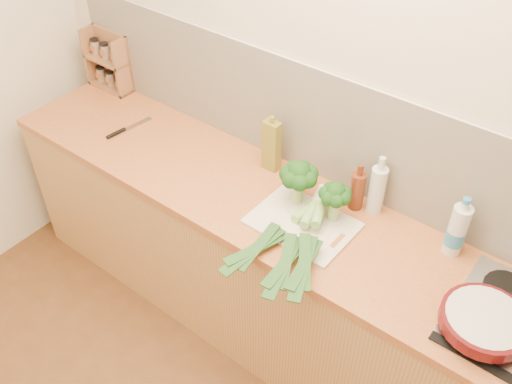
# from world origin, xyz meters

# --- Properties ---
(room_shell) EXTENTS (3.50, 3.50, 3.50)m
(room_shell) POSITION_xyz_m (0.00, 1.49, 1.17)
(room_shell) COLOR beige
(room_shell) RESTS_ON ground
(counter) EXTENTS (3.20, 0.62, 0.90)m
(counter) POSITION_xyz_m (0.00, 1.20, 0.45)
(counter) COLOR tan
(counter) RESTS_ON ground
(chopping_board) EXTENTS (0.44, 0.33, 0.01)m
(chopping_board) POSITION_xyz_m (0.06, 1.16, 0.91)
(chopping_board) COLOR silver
(chopping_board) RESTS_ON counter
(broccoli_left) EXTENTS (0.17, 0.17, 0.22)m
(broccoli_left) POSITION_xyz_m (-0.04, 1.26, 1.06)
(broccoli_left) COLOR #A3CC77
(broccoli_left) RESTS_ON chopping_board
(broccoli_right) EXTENTS (0.14, 0.14, 0.19)m
(broccoli_right) POSITION_xyz_m (0.14, 1.26, 1.04)
(broccoli_right) COLOR #A3CC77
(broccoli_right) RESTS_ON chopping_board
(leek_front) EXTENTS (0.14, 0.71, 0.04)m
(leek_front) POSITION_xyz_m (0.03, 1.15, 0.94)
(leek_front) COLOR white
(leek_front) RESTS_ON chopping_board
(leek_mid) EXTENTS (0.23, 0.66, 0.04)m
(leek_mid) POSITION_xyz_m (0.09, 1.11, 0.95)
(leek_mid) COLOR white
(leek_mid) RESTS_ON chopping_board
(leek_back) EXTENTS (0.28, 0.61, 0.04)m
(leek_back) POSITION_xyz_m (0.15, 1.11, 0.97)
(leek_back) COLOR white
(leek_back) RESTS_ON chopping_board
(chefs_knife) EXTENTS (0.06, 0.28, 0.02)m
(chefs_knife) POSITION_xyz_m (-1.07, 1.16, 0.91)
(chefs_knife) COLOR silver
(chefs_knife) RESTS_ON counter
(skillet) EXTENTS (0.44, 0.31, 0.05)m
(skillet) POSITION_xyz_m (0.87, 1.10, 0.97)
(skillet) COLOR #520D11
(skillet) RESTS_ON gas_hob
(spice_rack) EXTENTS (0.28, 0.11, 0.33)m
(spice_rack) POSITION_xyz_m (-1.45, 1.44, 1.05)
(spice_rack) COLOR #A06844
(spice_rack) RESTS_ON counter
(oil_tin) EXTENTS (0.08, 0.05, 0.29)m
(oil_tin) POSITION_xyz_m (-0.28, 1.39, 1.03)
(oil_tin) COLOR olive
(oil_tin) RESTS_ON counter
(glass_bottle) EXTENTS (0.07, 0.07, 0.29)m
(glass_bottle) POSITION_xyz_m (0.25, 1.43, 1.02)
(glass_bottle) COLOR silver
(glass_bottle) RESTS_ON counter
(amber_bottle) EXTENTS (0.06, 0.06, 0.23)m
(amber_bottle) POSITION_xyz_m (0.18, 1.40, 1.00)
(amber_bottle) COLOR #5F2812
(amber_bottle) RESTS_ON counter
(water_bottle) EXTENTS (0.08, 0.08, 0.26)m
(water_bottle) POSITION_xyz_m (0.62, 1.40, 1.01)
(water_bottle) COLOR silver
(water_bottle) RESTS_ON counter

